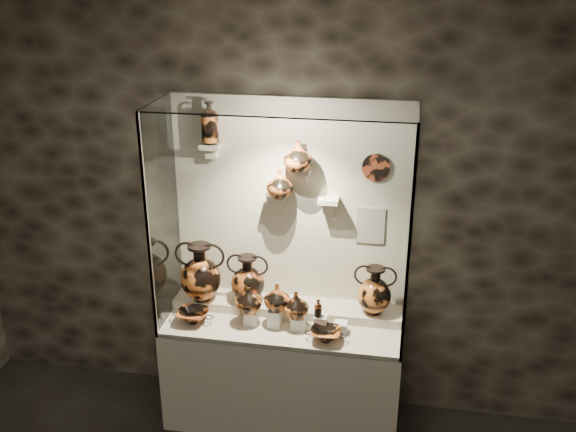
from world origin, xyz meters
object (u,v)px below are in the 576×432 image
object	(u,v)px
amphora_left	(201,272)
jug_b	(277,297)
amphora_mid	(248,279)
jug_a	(248,299)
lekythos_tall	(210,121)
jug_c	(296,305)
amphora_right	(375,290)
ovoid_vase_b	(298,156)
ovoid_vase_a	(280,184)
lekythos_small	(318,307)
kylix_left	(193,315)
kylix_right	(326,334)

from	to	relation	value
amphora_left	jug_b	xyz separation A→B (m)	(0.60, -0.15, -0.07)
amphora_mid	jug_a	size ratio (longest dim) A/B	1.81
jug_a	lekythos_tall	bearing A→B (deg)	160.46
amphora_mid	jug_c	xyz separation A→B (m)	(0.39, -0.19, -0.07)
amphora_right	ovoid_vase_b	xyz separation A→B (m)	(-0.56, 0.04, 0.94)
ovoid_vase_a	jug_b	bearing A→B (deg)	-93.18
lekythos_small	amphora_left	bearing A→B (deg)	145.19
amphora_left	kylix_left	size ratio (longest dim) A/B	1.55
kylix_right	ovoid_vase_a	xyz separation A→B (m)	(-0.39, 0.37, 0.93)
lekythos_tall	ovoid_vase_b	xyz separation A→B (m)	(0.62, -0.03, -0.21)
jug_b	amphora_right	bearing A→B (deg)	27.99
jug_c	ovoid_vase_a	bearing A→B (deg)	122.11
jug_a	jug_c	world-z (taller)	jug_a
amphora_mid	lekythos_small	distance (m)	0.59
jug_b	amphora_mid	bearing A→B (deg)	157.82
amphora_left	ovoid_vase_a	world-z (taller)	ovoid_vase_a
kylix_left	ovoid_vase_a	world-z (taller)	ovoid_vase_a
jug_a	jug_b	xyz separation A→B (m)	(0.20, 0.02, 0.03)
lekythos_small	ovoid_vase_a	size ratio (longest dim) A/B	0.75
kylix_left	amphora_left	bearing A→B (deg)	78.42
kylix_left	lekythos_tall	xyz separation A→B (m)	(0.09, 0.33, 1.34)
jug_c	lekythos_tall	xyz separation A→B (m)	(-0.65, 0.27, 1.22)
kylix_left	ovoid_vase_b	distance (m)	1.37
jug_a	jug_b	distance (m)	0.21
amphora_mid	jug_c	size ratio (longest dim) A/B	1.92
kylix_right	ovoid_vase_a	bearing A→B (deg)	129.49
amphora_left	jug_b	distance (m)	0.62
amphora_mid	kylix_right	world-z (taller)	amphora_mid
kylix_right	ovoid_vase_b	xyz separation A→B (m)	(-0.26, 0.37, 1.14)
jug_a	lekythos_tall	world-z (taller)	lekythos_tall
amphora_left	lekythos_small	world-z (taller)	amphora_left
jug_a	jug_c	distance (m)	0.34
amphora_right	kylix_right	size ratio (longest dim) A/B	1.33
amphora_mid	ovoid_vase_b	bearing A→B (deg)	28.45
jug_a	ovoid_vase_b	bearing A→B (deg)	60.51
amphora_mid	jug_b	world-z (taller)	amphora_mid
lekythos_small	lekythos_tall	distance (m)	1.48
jug_a	amphora_mid	bearing A→B (deg)	126.93
lekythos_small	amphora_right	bearing A→B (deg)	5.81
kylix_right	ovoid_vase_b	world-z (taller)	ovoid_vase_b
jug_a	ovoid_vase_b	xyz separation A→B (m)	(0.31, 0.24, 0.99)
jug_b	lekythos_small	bearing A→B (deg)	7.02
amphora_mid	jug_a	xyz separation A→B (m)	(0.05, -0.20, -0.05)
jug_b	kylix_left	bearing A→B (deg)	-160.34
amphora_mid	amphora_left	bearing A→B (deg)	-153.73
jug_c	ovoid_vase_a	size ratio (longest dim) A/B	0.98
amphora_mid	jug_c	world-z (taller)	amphora_mid
kylix_right	lekythos_tall	distance (m)	1.66
lekythos_tall	amphora_left	bearing A→B (deg)	-139.58
lekythos_tall	kylix_left	bearing A→B (deg)	-116.83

